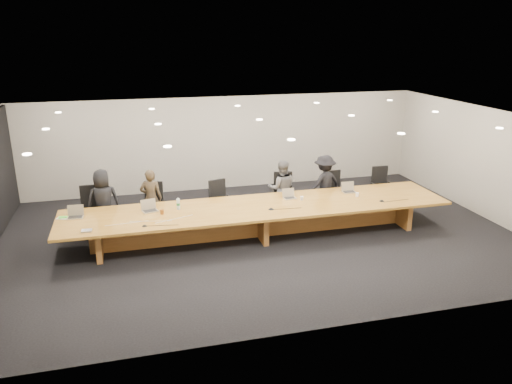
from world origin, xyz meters
TOP-DOWN VIEW (x-y plane):
  - ground at (0.00, 0.00)m, footprint 12.00×12.00m
  - back_wall at (0.00, 4.00)m, footprint 12.00×0.02m
  - conference_table at (0.00, 0.00)m, footprint 9.00×1.80m
  - chair_far_left at (-3.79, 1.21)m, footprint 0.62×0.62m
  - chair_left at (-2.38, 1.33)m, footprint 0.70×0.70m
  - chair_mid_left at (-0.68, 1.16)m, footprint 0.68×0.68m
  - chair_mid_right at (0.98, 1.19)m, footprint 0.70×0.70m
  - chair_right at (2.50, 1.32)m, footprint 0.57×0.57m
  - chair_far_right at (3.86, 1.28)m, footprint 0.58×0.58m
  - person_a at (-3.51, 1.16)m, footprint 0.83×0.61m
  - person_b at (-2.40, 1.26)m, footprint 0.59×0.44m
  - person_c at (0.92, 1.19)m, footprint 0.82×0.70m
  - person_d at (2.12, 1.22)m, footprint 1.12×0.82m
  - laptop_a at (-4.08, 0.27)m, footprint 0.36×0.27m
  - laptop_b at (-2.47, 0.27)m, footprint 0.39×0.32m
  - laptop_d at (0.86, 0.34)m, footprint 0.31×0.24m
  - laptop_e at (2.46, 0.42)m, footprint 0.34×0.25m
  - water_bottle at (-1.84, 0.25)m, footprint 0.08×0.08m
  - amber_mug at (-2.23, 0.04)m, footprint 0.11×0.11m
  - paper_cup_near at (1.10, 0.15)m, footprint 0.09×0.09m
  - paper_cup_far at (2.51, 0.06)m, footprint 0.09×0.09m
  - notepad at (-4.35, 0.32)m, footprint 0.27×0.24m
  - lime_gadget at (-4.33, 0.31)m, footprint 0.18×0.11m
  - av_box at (-3.79, -0.60)m, footprint 0.22×0.17m
  - mic_left at (-2.64, -0.61)m, footprint 0.12×0.12m
  - mic_center at (0.20, -0.29)m, footprint 0.14×0.14m
  - mic_right at (2.92, -0.41)m, footprint 0.16×0.16m

SIDE VIEW (x-z plane):
  - ground at x=0.00m, z-range 0.00..0.00m
  - conference_table at x=0.00m, z-range 0.15..0.90m
  - chair_right at x=2.50m, z-range 0.00..1.05m
  - chair_mid_left at x=-0.68m, z-range 0.00..1.08m
  - chair_far_right at x=3.86m, z-range 0.00..1.09m
  - chair_left at x=-2.38m, z-range 0.00..1.10m
  - chair_mid_right at x=0.98m, z-range 0.00..1.15m
  - chair_far_left at x=-3.79m, z-range 0.00..1.16m
  - person_b at x=-2.40m, z-range 0.00..1.46m
  - person_c at x=0.92m, z-range 0.00..1.49m
  - notepad at x=-4.35m, z-range 0.75..0.76m
  - mic_left at x=-2.64m, z-range 0.75..0.78m
  - mic_right at x=2.92m, z-range 0.75..0.78m
  - av_box at x=-3.79m, z-range 0.75..0.78m
  - mic_center at x=0.20m, z-range 0.75..0.78m
  - person_d at x=2.12m, z-range 0.00..1.54m
  - lime_gadget at x=-4.33m, z-range 0.76..0.79m
  - person_a at x=-3.51m, z-range 0.00..1.56m
  - paper_cup_near at x=1.10m, z-range 0.75..0.84m
  - paper_cup_far at x=2.51m, z-range 0.75..0.85m
  - amber_mug at x=-2.23m, z-range 0.75..0.86m
  - laptop_d at x=0.86m, z-range 0.75..0.99m
  - water_bottle at x=-1.84m, z-range 0.75..1.00m
  - laptop_e at x=2.46m, z-range 0.75..1.01m
  - laptop_b at x=-2.47m, z-range 0.75..1.02m
  - laptop_a at x=-4.08m, z-range 0.75..1.02m
  - back_wall at x=0.00m, z-range 0.00..2.80m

